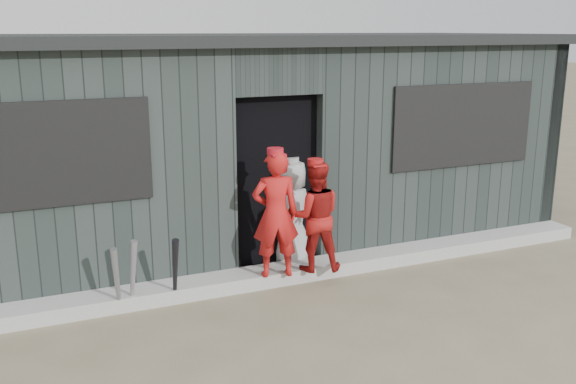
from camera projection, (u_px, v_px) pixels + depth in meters
name	position (u px, v px, depth m)	size (l,w,h in m)	color
ground	(372.00, 353.00, 5.47)	(80.00, 80.00, 0.00)	brown
curb	(287.00, 273.00, 7.07)	(8.00, 0.36, 0.15)	#9C9C97
bat_left	(133.00, 275.00, 6.20)	(0.07, 0.07, 0.75)	#929199
bat_mid	(117.00, 281.00, 6.10)	(0.07, 0.07, 0.72)	gray
bat_right	(175.00, 271.00, 6.30)	(0.07, 0.07, 0.76)	black
player_red_left	(276.00, 214.00, 6.64)	(0.49, 0.32, 1.34)	red
player_red_right	(315.00, 216.00, 6.83)	(0.58, 0.45, 1.20)	maroon
player_grey_back	(291.00, 214.00, 7.31)	(0.62, 0.40, 1.27)	#A7A7A7
dugout	(236.00, 140.00, 8.26)	(8.30, 3.30, 2.62)	black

